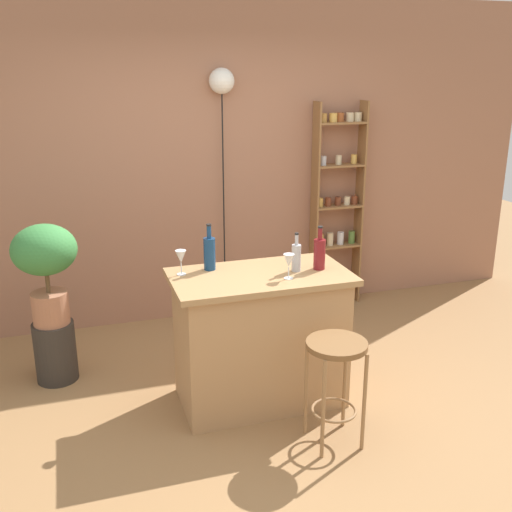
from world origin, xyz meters
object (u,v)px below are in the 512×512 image
at_px(bar_stool, 336,367).
at_px(spice_shelf, 337,202).
at_px(plant_stool, 55,351).
at_px(wine_glass_center, 289,261).
at_px(pendant_globe_light, 222,85).
at_px(bottle_wine_red, 209,253).
at_px(bottle_vinegar, 319,253).
at_px(wine_glass_left, 181,257).
at_px(potted_plant, 45,261).
at_px(bottle_spirits_clear, 296,257).

distance_m(bar_stool, spice_shelf, 2.37).
height_order(plant_stool, wine_glass_center, wine_glass_center).
bearing_deg(spice_shelf, pendant_globe_light, 177.77).
height_order(bottle_wine_red, bottle_vinegar, bottle_wine_red).
distance_m(bottle_wine_red, wine_glass_center, 0.55).
relative_size(spice_shelf, wine_glass_left, 11.72).
xyz_separation_m(spice_shelf, bottle_wine_red, (-1.54, -1.31, 0.05)).
bearing_deg(potted_plant, bottle_vinegar, -22.94).
bearing_deg(bottle_wine_red, bottle_vinegar, -16.90).
bearing_deg(potted_plant, bar_stool, -39.28).
distance_m(bottle_spirits_clear, wine_glass_left, 0.76).
xyz_separation_m(plant_stool, bottle_wine_red, (1.05, -0.53, 0.82)).
height_order(potted_plant, wine_glass_center, potted_plant).
bearing_deg(spice_shelf, wine_glass_left, -142.22).
distance_m(bar_stool, bottle_vinegar, 0.80).
relative_size(wine_glass_left, pendant_globe_light, 0.07).
relative_size(bar_stool, plant_stool, 1.50).
bearing_deg(spice_shelf, potted_plant, -163.31).
bearing_deg(potted_plant, plant_stool, -45.00).
relative_size(bar_stool, bottle_wine_red, 2.16).
relative_size(bottle_spirits_clear, pendant_globe_light, 0.12).
xyz_separation_m(bottle_wine_red, bottle_vinegar, (0.70, -0.21, -0.01)).
bearing_deg(bar_stool, pendant_globe_light, 93.11).
relative_size(plant_stool, bottle_spirits_clear, 1.72).
bearing_deg(plant_stool, wine_glass_center, -29.93).
bearing_deg(bottle_vinegar, potted_plant, 157.06).
distance_m(bar_stool, pendant_globe_light, 2.66).
xyz_separation_m(spice_shelf, bottle_vinegar, (-0.84, -1.52, 0.04)).
relative_size(spice_shelf, bottle_wine_red, 6.14).
relative_size(potted_plant, bottle_vinegar, 2.49).
relative_size(plant_stool, potted_plant, 0.61).
xyz_separation_m(bar_stool, potted_plant, (-1.62, 1.33, 0.41)).
height_order(bottle_spirits_clear, wine_glass_left, bottle_spirits_clear).
bearing_deg(bar_stool, wine_glass_center, 105.72).
distance_m(bottle_wine_red, bottle_vinegar, 0.73).
xyz_separation_m(bottle_vinegar, bottle_spirits_clear, (-0.16, 0.01, -0.01)).
bearing_deg(wine_glass_left, bottle_spirits_clear, -12.21).
bearing_deg(bottle_vinegar, wine_glass_center, -156.03).
height_order(spice_shelf, bottle_wine_red, spice_shelf).
xyz_separation_m(bottle_wine_red, pendant_globe_light, (0.45, 1.35, 1.03)).
bearing_deg(pendant_globe_light, bottle_spirits_clear, -86.87).
relative_size(bottle_vinegar, bottle_spirits_clear, 1.13).
relative_size(potted_plant, wine_glass_center, 4.48).
relative_size(plant_stool, wine_glass_left, 2.75).
bearing_deg(plant_stool, wine_glass_left, -33.88).
bearing_deg(bottle_spirits_clear, bottle_vinegar, -3.35).
bearing_deg(wine_glass_left, potted_plant, 146.12).
xyz_separation_m(potted_plant, wine_glass_left, (0.85, -0.57, 0.12)).
bearing_deg(bottle_spirits_clear, bar_stool, -86.95).
xyz_separation_m(plant_stool, bottle_spirits_clear, (1.59, -0.73, 0.80)).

